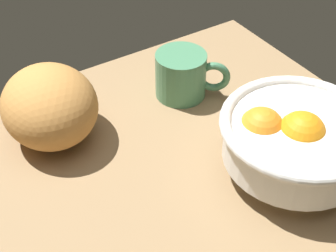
% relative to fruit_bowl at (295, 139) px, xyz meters
% --- Properties ---
extents(ground_plane, '(0.76, 0.63, 0.03)m').
position_rel_fruit_bowl_xyz_m(ground_plane, '(0.18, -0.07, -0.08)').
color(ground_plane, '#8C6E4B').
extents(fruit_bowl, '(0.21, 0.21, 0.10)m').
position_rel_fruit_bowl_xyz_m(fruit_bowl, '(0.00, 0.00, 0.00)').
color(fruit_bowl, white).
rests_on(fruit_bowl, ground).
extents(bread_loaf, '(0.16, 0.18, 0.11)m').
position_rel_fruit_bowl_xyz_m(bread_loaf, '(0.25, -0.25, -0.00)').
color(bread_loaf, '#BF8140').
rests_on(bread_loaf, ground).
extents(mug, '(0.11, 0.10, 0.08)m').
position_rel_fruit_bowl_xyz_m(mug, '(0.03, -0.23, -0.02)').
color(mug, '#46825C').
rests_on(mug, ground).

